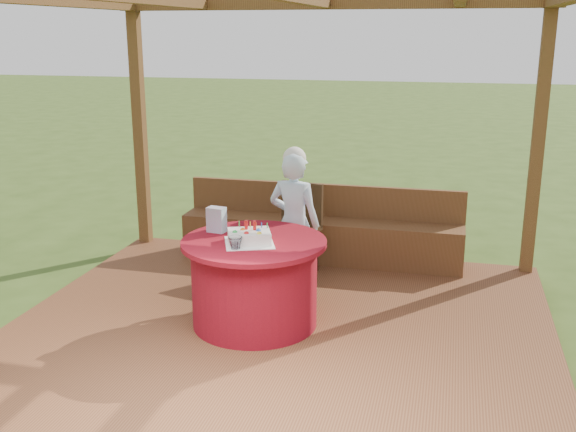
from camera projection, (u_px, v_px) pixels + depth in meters
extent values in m
plane|color=#324C19|center=(281.00, 337.00, 5.73)|extent=(60.00, 60.00, 0.00)
cube|color=brown|center=(281.00, 330.00, 5.72)|extent=(4.50, 4.00, 0.12)
cube|color=brown|center=(140.00, 131.00, 7.61)|extent=(0.12, 0.12, 2.60)
cube|color=brown|center=(538.00, 146.00, 6.62)|extent=(0.12, 0.12, 2.60)
cube|color=brown|center=(327.00, 3.00, 6.75)|extent=(4.50, 0.14, 0.12)
cube|color=brown|center=(320.00, 240.00, 7.23)|extent=(3.00, 0.42, 0.45)
cube|color=brown|center=(324.00, 200.00, 7.29)|extent=(3.00, 0.06, 0.35)
cylinder|color=maroon|center=(255.00, 284.00, 5.62)|extent=(1.04, 1.04, 0.70)
cylinder|color=maroon|center=(254.00, 242.00, 5.52)|extent=(1.20, 1.20, 0.04)
cube|color=#311F0F|center=(293.00, 230.00, 6.77)|extent=(0.56, 0.56, 0.05)
cylinder|color=#311F0F|center=(268.00, 254.00, 6.76)|extent=(0.04, 0.04, 0.46)
cylinder|color=#311F0F|center=(300.00, 260.00, 6.59)|extent=(0.04, 0.04, 0.46)
cylinder|color=#311F0F|center=(285.00, 244.00, 7.07)|extent=(0.04, 0.04, 0.46)
cylinder|color=#311F0F|center=(317.00, 249.00, 6.90)|extent=(0.04, 0.04, 0.46)
cube|color=#311F0F|center=(302.00, 204.00, 6.89)|extent=(0.46, 0.15, 0.45)
imported|color=#A4D3F4|center=(294.00, 224.00, 6.22)|extent=(0.54, 0.40, 1.34)
sphere|color=white|center=(294.00, 158.00, 6.06)|extent=(0.21, 0.21, 0.21)
cube|color=white|center=(249.00, 243.00, 5.44)|extent=(0.50, 0.50, 0.01)
cube|color=white|center=(249.00, 237.00, 5.42)|extent=(0.41, 0.37, 0.10)
cylinder|color=red|center=(246.00, 225.00, 5.45)|extent=(0.03, 0.03, 0.08)
cylinder|color=red|center=(255.00, 225.00, 5.43)|extent=(0.03, 0.03, 0.08)
sphere|color=green|center=(235.00, 231.00, 5.38)|extent=(0.04, 0.04, 0.04)
sphere|color=red|center=(246.00, 232.00, 5.34)|extent=(0.04, 0.04, 0.04)
sphere|color=yellow|center=(259.00, 232.00, 5.34)|extent=(0.04, 0.04, 0.04)
sphere|color=orange|center=(243.00, 228.00, 5.44)|extent=(0.04, 0.04, 0.04)
sphere|color=blue|center=(258.00, 229.00, 5.42)|extent=(0.04, 0.04, 0.04)
cube|color=#D288BB|center=(217.00, 220.00, 5.71)|extent=(0.16, 0.12, 0.22)
imported|color=white|center=(235.00, 243.00, 5.27)|extent=(0.12, 0.12, 0.10)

